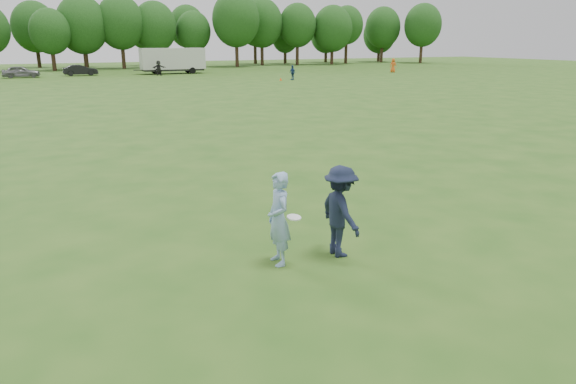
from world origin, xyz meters
name	(u,v)px	position (x,y,z in m)	size (l,w,h in m)	color
ground	(254,254)	(0.00, 0.00, 0.00)	(200.00, 200.00, 0.00)	#275016
thrower	(279,219)	(0.29, -0.58, 0.90)	(0.66, 0.43, 1.80)	#83A4CB
defender	(340,211)	(1.55, -0.73, 0.91)	(1.18, 0.68, 1.83)	#171D32
player_far_b	(292,73)	(21.29, 42.50, 0.77)	(0.90, 0.38, 1.54)	navy
player_far_c	(393,65)	(39.52, 49.18, 0.91)	(0.89, 0.58, 1.83)	orange
player_far_d	(159,68)	(9.64, 55.94, 0.90)	(1.67, 0.53, 1.80)	#242424
car_e	(21,72)	(-5.50, 58.83, 0.68)	(1.61, 4.00, 1.36)	slate
car_f	(80,70)	(0.94, 59.83, 0.65)	(1.38, 3.95, 1.30)	black
field_cone	(281,79)	(19.76, 42.22, 0.15)	(0.28, 0.28, 0.30)	#EE440C
disc_in_play	(294,217)	(0.51, -0.79, 0.96)	(0.31, 0.31, 0.07)	white
cargo_trailer	(173,60)	(12.08, 58.90, 1.78)	(9.00, 2.75, 3.20)	silver
treeline	(81,26)	(2.81, 76.90, 6.26)	(130.35, 18.39, 11.74)	#332114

